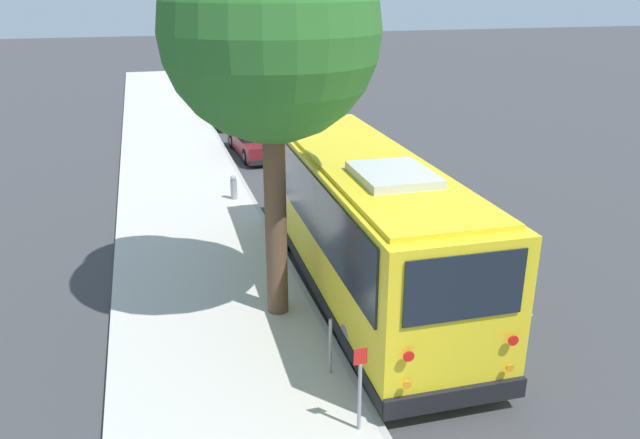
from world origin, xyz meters
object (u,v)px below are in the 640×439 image
Objects in this scene: parked_sedan_maroon at (256,141)px; sign_post_far at (330,346)px; street_tree at (269,16)px; parked_sedan_silver at (231,112)px; sign_post_near at (360,388)px; shuttle_bus at (363,217)px; fire_hydrant at (234,187)px.

parked_sedan_maroon is 4.13× the size of sign_post_far.
sign_post_far is at bearing -170.98° from street_tree.
sign_post_far is at bearing 174.61° from parked_sedan_silver.
street_tree is 6.19m from sign_post_far.
sign_post_far is (1.60, 0.00, -0.21)m from sign_post_near.
parked_sedan_silver is at bearing -5.32° from street_tree.
parked_sedan_silver is (6.65, 0.14, -0.01)m from parked_sedan_maroon.
sign_post_far is at bearing 171.31° from parked_sedan_maroon.
shuttle_bus is 2.19× the size of parked_sedan_maroon.
street_tree is at bearing 172.94° from parked_sedan_silver.
sign_post_near is at bearing -174.34° from street_tree.
street_tree is at bearing 5.66° from sign_post_near.
fire_hydrant is (7.08, 1.99, -1.30)m from shuttle_bus.
parked_sedan_silver reaches higher than sign_post_far.
shuttle_bus is 19.75m from parked_sedan_silver.
shuttle_bus is 9.05× the size of sign_post_far.
parked_sedan_maroon is 6.65m from parked_sedan_silver.
fire_hydrant is (-12.63, 1.70, -0.05)m from parked_sedan_silver.
sign_post_near reaches higher than sign_post_far.
shuttle_bus is 3.88m from sign_post_far.
parked_sedan_maroon is 18.01m from sign_post_near.
sign_post_near is at bearing 180.00° from sign_post_far.
shuttle_bus is 1.18× the size of street_tree.
parked_sedan_maroon is 6.26m from fire_hydrant.
street_tree is 9.58m from fire_hydrant.
sign_post_far is at bearing 152.94° from shuttle_bus.
sign_post_near is 1.85× the size of fire_hydrant.
sign_post_near is at bearing -178.90° from fire_hydrant.
fire_hydrant is at bearing 16.87° from shuttle_bus.
shuttle_bus is at bearing -19.82° from sign_post_near.
street_tree is 7.69× the size of sign_post_far.
parked_sedan_silver is (19.71, 0.29, -1.25)m from shuttle_bus.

